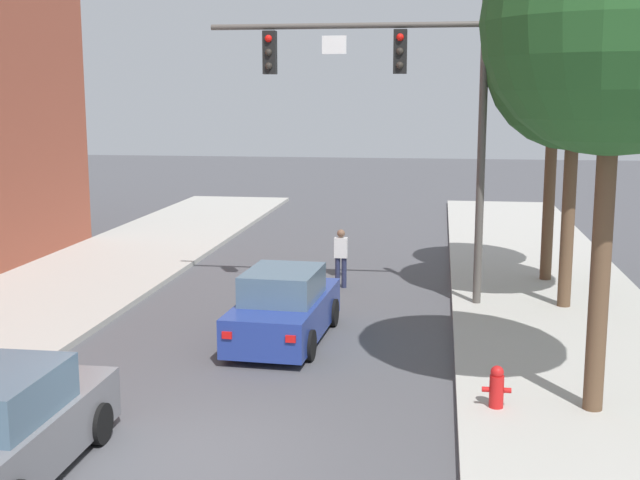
# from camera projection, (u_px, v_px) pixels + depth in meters

# --- Properties ---
(ground_plane) EXTENTS (120.00, 120.00, 0.00)m
(ground_plane) POSITION_uv_depth(u_px,v_px,m) (188.00, 455.00, 12.30)
(ground_plane) COLOR #4C4C51
(traffic_signal_mast) EXTENTS (6.81, 0.38, 7.50)m
(traffic_signal_mast) POSITION_uv_depth(u_px,v_px,m) (403.00, 92.00, 20.11)
(traffic_signal_mast) COLOR #514C47
(traffic_signal_mast) RESTS_ON sidewalk_right
(car_lead_blue) EXTENTS (2.01, 4.32, 1.60)m
(car_lead_blue) POSITION_uv_depth(u_px,v_px,m) (284.00, 308.00, 17.93)
(car_lead_blue) COLOR navy
(car_lead_blue) RESTS_ON ground
(car_following_grey) EXTENTS (1.85, 4.25, 1.60)m
(car_following_grey) POSITION_uv_depth(u_px,v_px,m) (2.00, 430.00, 11.39)
(car_following_grey) COLOR slate
(car_following_grey) RESTS_ON ground
(pedestrian_crossing_road) EXTENTS (0.36, 0.22, 1.64)m
(pedestrian_crossing_road) POSITION_uv_depth(u_px,v_px,m) (341.00, 255.00, 22.87)
(pedestrian_crossing_road) COLOR #232847
(pedestrian_crossing_road) RESTS_ON ground
(fire_hydrant) EXTENTS (0.48, 0.24, 0.72)m
(fire_hydrant) POSITION_uv_depth(u_px,v_px,m) (497.00, 387.00, 13.71)
(fire_hydrant) COLOR red
(fire_hydrant) RESTS_ON sidewalk_right
(street_tree_nearest) EXTENTS (4.11, 4.11, 8.29)m
(street_tree_nearest) POSITION_uv_depth(u_px,v_px,m) (615.00, 24.00, 12.63)
(street_tree_nearest) COLOR brown
(street_tree_nearest) RESTS_ON sidewalk_right
(street_tree_second) EXTENTS (4.22, 4.22, 8.05)m
(street_tree_second) POSITION_uv_depth(u_px,v_px,m) (576.00, 62.00, 19.39)
(street_tree_second) COLOR brown
(street_tree_second) RESTS_ON sidewalk_right
(street_tree_third) EXTENTS (3.46, 3.46, 7.73)m
(street_tree_third) POSITION_uv_depth(u_px,v_px,m) (555.00, 64.00, 22.38)
(street_tree_third) COLOR brown
(street_tree_third) RESTS_ON sidewalk_right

